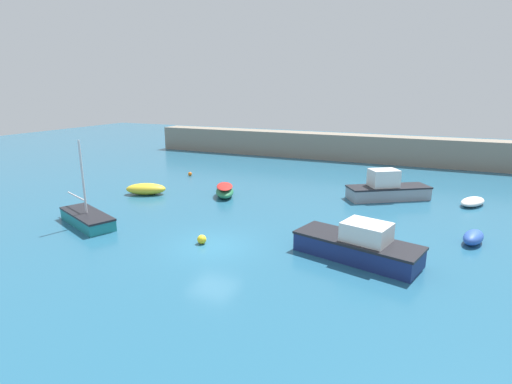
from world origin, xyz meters
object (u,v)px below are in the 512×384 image
sailboat_tall_mast (87,218)px  cabin_cruiser_white (359,245)px  rowboat_with_red_cover (225,191)px  open_tender_yellow (473,202)px  motorboat_with_cabin (387,189)px  rowboat_blue_near (146,189)px  mooring_buoy_yellow (202,239)px  mooring_buoy_orange (190,174)px  fishing_dinghy_green (473,237)px

sailboat_tall_mast → cabin_cruiser_white: size_ratio=0.80×
rowboat_with_red_cover → sailboat_tall_mast: sailboat_tall_mast is taller
open_tender_yellow → rowboat_with_red_cover: bearing=-49.5°
motorboat_with_cabin → open_tender_yellow: motorboat_with_cabin is taller
motorboat_with_cabin → rowboat_blue_near: size_ratio=1.81×
mooring_buoy_yellow → motorboat_with_cabin: bearing=59.0°
motorboat_with_cabin → sailboat_tall_mast: 21.10m
mooring_buoy_orange → open_tender_yellow: bearing=-0.7°
motorboat_with_cabin → mooring_buoy_orange: (-18.18, 1.01, -0.60)m
sailboat_tall_mast → mooring_buoy_orange: sailboat_tall_mast is taller
motorboat_with_cabin → mooring_buoy_yellow: size_ratio=12.48×
rowboat_with_red_cover → mooring_buoy_yellow: size_ratio=6.72×
rowboat_with_red_cover → rowboat_blue_near: bearing=79.6°
rowboat_blue_near → sailboat_tall_mast: 7.46m
open_tender_yellow → cabin_cruiser_white: bearing=-0.3°
rowboat_with_red_cover → fishing_dinghy_green: bearing=-129.3°
rowboat_blue_near → motorboat_with_cabin: bearing=-3.6°
rowboat_blue_near → open_tender_yellow: rowboat_blue_near is taller
sailboat_tall_mast → mooring_buoy_yellow: 8.08m
rowboat_with_red_cover → fishing_dinghy_green: rowboat_with_red_cover is taller
cabin_cruiser_white → mooring_buoy_yellow: size_ratio=13.02×
open_tender_yellow → sailboat_tall_mast: bearing=-32.4°
open_tender_yellow → cabin_cruiser_white: size_ratio=0.45×
fishing_dinghy_green → sailboat_tall_mast: size_ratio=0.43×
rowboat_blue_near → open_tender_yellow: bearing=-6.6°
rowboat_blue_near → cabin_cruiser_white: 18.45m
open_tender_yellow → motorboat_with_cabin: bearing=-58.5°
motorboat_with_cabin → cabin_cruiser_white: (-0.01, -11.99, -0.08)m
rowboat_with_red_cover → cabin_cruiser_white: cabin_cruiser_white is taller
rowboat_blue_near → fishing_dinghy_green: 22.91m
cabin_cruiser_white → mooring_buoy_orange: (-18.17, 13.01, -0.52)m
rowboat_blue_near → mooring_buoy_orange: 7.31m
cabin_cruiser_white → mooring_buoy_yellow: 8.20m
motorboat_with_cabin → mooring_buoy_orange: bearing=143.8°
cabin_cruiser_white → mooring_buoy_orange: bearing=-20.7°
mooring_buoy_yellow → mooring_buoy_orange: 17.63m
motorboat_with_cabin → sailboat_tall_mast: (-16.15, -13.59, -0.37)m
motorboat_with_cabin → fishing_dinghy_green: size_ratio=2.78×
motorboat_with_cabin → rowboat_with_red_cover: bearing=167.3°
sailboat_tall_mast → mooring_buoy_orange: bearing=120.5°
mooring_buoy_orange → mooring_buoy_yellow: bearing=-55.0°
rowboat_with_red_cover → open_tender_yellow: rowboat_with_red_cover is taller
rowboat_with_red_cover → rowboat_blue_near: rowboat_with_red_cover is taller
rowboat_blue_near → open_tender_yellow: (23.41, 6.97, -0.16)m
motorboat_with_cabin → mooring_buoy_yellow: motorboat_with_cabin is taller
rowboat_with_red_cover → cabin_cruiser_white: 13.89m
rowboat_with_red_cover → mooring_buoy_yellow: (3.50, -9.15, -0.21)m
mooring_buoy_yellow → mooring_buoy_orange: mooring_buoy_yellow is taller
motorboat_with_cabin → mooring_buoy_orange: motorboat_with_cabin is taller
open_tender_yellow → fishing_dinghy_green: bearing=20.8°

